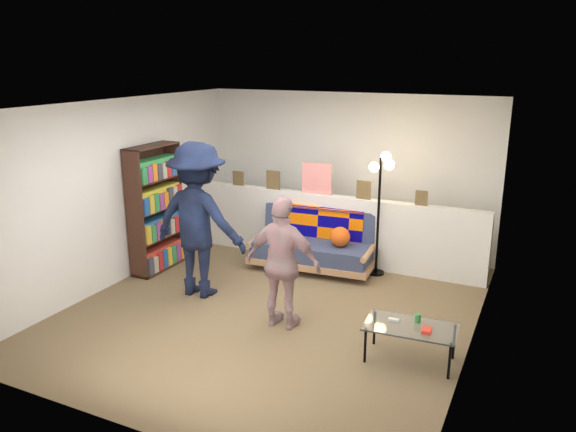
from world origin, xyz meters
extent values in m
plane|color=brown|center=(0.00, 0.00, 0.00)|extent=(5.00, 5.00, 0.00)
cube|color=silver|center=(0.00, 2.50, 1.20)|extent=(4.50, 0.10, 2.40)
cube|color=silver|center=(-2.25, 0.00, 1.20)|extent=(0.10, 5.00, 2.40)
cube|color=silver|center=(2.25, 0.00, 1.20)|extent=(0.10, 5.00, 2.40)
cube|color=white|center=(0.00, 0.00, 2.40)|extent=(4.50, 5.00, 0.10)
cube|color=silver|center=(0.00, 1.80, 0.50)|extent=(4.45, 0.15, 1.00)
cube|color=brown|center=(-1.50, 1.78, 1.11)|extent=(0.18, 0.02, 0.22)
cube|color=brown|center=(-0.90, 1.78, 1.14)|extent=(0.22, 0.02, 0.28)
cube|color=white|center=(-0.20, 1.78, 1.23)|extent=(0.45, 0.02, 0.45)
cube|color=brown|center=(0.50, 1.78, 1.13)|extent=(0.20, 0.02, 0.26)
cube|color=brown|center=(1.30, 1.78, 1.10)|extent=(0.16, 0.02, 0.20)
cube|color=#B07E55|center=(-0.10, 1.41, 0.14)|extent=(1.78, 0.90, 0.09)
cube|color=#323C5A|center=(-0.09, 1.36, 0.29)|extent=(1.68, 0.76, 0.22)
cube|color=#323C5A|center=(-0.12, 1.70, 0.56)|extent=(1.65, 0.34, 0.52)
cylinder|color=#B07E55|center=(-0.91, 1.35, 0.36)|extent=(0.14, 0.78, 0.08)
cylinder|color=#B07E55|center=(0.72, 1.47, 0.36)|extent=(0.14, 0.78, 0.08)
cube|color=#080576|center=(-0.12, 1.63, 0.56)|extent=(1.32, 0.19, 0.47)
cube|color=#080576|center=(-0.12, 1.75, 0.82)|extent=(1.33, 0.33, 0.03)
sphere|color=#DF4B13|center=(0.31, 1.40, 0.54)|extent=(0.27, 0.27, 0.27)
cube|color=black|center=(-2.22, 0.49, 0.88)|extent=(0.02, 0.88, 1.76)
cube|color=black|center=(-2.08, 0.06, 0.88)|extent=(0.29, 0.02, 1.76)
cube|color=black|center=(-2.08, 0.92, 0.88)|extent=(0.29, 0.02, 1.76)
cube|color=black|center=(-2.08, 0.49, 1.75)|extent=(0.29, 0.88, 0.02)
cube|color=black|center=(-2.08, 0.49, 0.02)|extent=(0.29, 0.88, 0.04)
cube|color=black|center=(-2.08, 0.49, 0.47)|extent=(0.29, 0.84, 0.02)
cube|color=black|center=(-2.08, 0.49, 0.88)|extent=(0.29, 0.84, 0.02)
cube|color=black|center=(-2.08, 0.49, 1.29)|extent=(0.29, 0.84, 0.02)
cube|color=red|center=(-2.06, 0.49, 0.20)|extent=(0.21, 0.82, 0.29)
cube|color=#24659F|center=(-2.06, 0.49, 0.63)|extent=(0.21, 0.82, 0.27)
cube|color=gold|center=(-2.06, 0.49, 1.04)|extent=(0.21, 0.82, 0.29)
cube|color=green|center=(-2.06, 0.49, 1.45)|extent=(0.21, 0.82, 0.27)
cylinder|color=black|center=(1.36, -0.70, 0.18)|extent=(0.03, 0.03, 0.36)
cylinder|color=black|center=(2.16, -0.65, 0.18)|extent=(0.03, 0.03, 0.36)
cylinder|color=black|center=(1.34, -0.31, 0.18)|extent=(0.03, 0.03, 0.36)
cylinder|color=black|center=(2.14, -0.26, 0.18)|extent=(0.03, 0.03, 0.36)
cube|color=silver|center=(1.75, -0.48, 0.36)|extent=(0.92, 0.55, 0.02)
cube|color=silver|center=(1.57, -0.45, 0.39)|extent=(0.11, 0.05, 0.03)
cube|color=red|center=(1.91, -0.54, 0.39)|extent=(0.10, 0.13, 0.04)
cylinder|color=#39883B|center=(1.79, -0.37, 0.42)|extent=(0.07, 0.07, 0.09)
cylinder|color=black|center=(0.77, 1.62, 0.01)|extent=(0.26, 0.26, 0.03)
cylinder|color=black|center=(0.77, 1.62, 0.81)|extent=(0.04, 0.04, 1.63)
sphere|color=#FFC672|center=(0.66, 1.68, 1.48)|extent=(0.13, 0.13, 0.13)
sphere|color=#FFC672|center=(0.90, 1.57, 1.55)|extent=(0.13, 0.13, 0.13)
sphere|color=#FFC672|center=(0.81, 1.73, 1.63)|extent=(0.13, 0.13, 0.13)
imported|color=black|center=(-1.04, 0.02, 0.97)|extent=(1.25, 0.72, 1.93)
imported|color=pink|center=(0.30, -0.34, 0.74)|extent=(0.88, 0.37, 1.49)
camera|label=1|loc=(2.80, -5.48, 2.91)|focal=35.00mm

